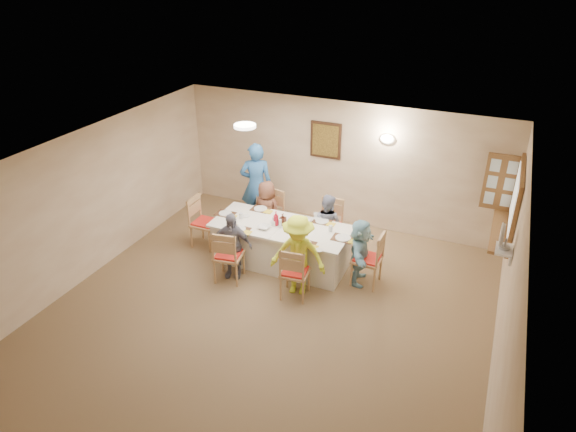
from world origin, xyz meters
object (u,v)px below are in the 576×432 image
at_px(condiment_ketchup, 276,218).
at_px(diner_right_end, 360,252).
at_px(dining_table, 281,244).
at_px(serving_hatch, 516,203).
at_px(chair_left_end, 205,222).
at_px(diner_front_left, 232,245).
at_px(chair_front_left, 229,254).
at_px(chair_back_left, 270,215).
at_px(chair_right_end, 367,258).
at_px(chair_back_right, 329,226).
at_px(diner_back_left, 267,211).
at_px(caregiver, 256,185).
at_px(desk_fan, 504,239).
at_px(chair_front_right, 295,271).
at_px(diner_front_right, 298,255).
at_px(diner_back_right, 327,224).

bearing_deg(condiment_ketchup, diner_right_end, 0.74).
relative_size(dining_table, condiment_ketchup, 9.28).
bearing_deg(diner_right_end, serving_hatch, -76.24).
height_order(chair_left_end, diner_front_left, diner_front_left).
bearing_deg(chair_front_left, chair_back_left, -100.15).
height_order(chair_right_end, diner_front_left, diner_front_left).
bearing_deg(chair_back_right, diner_back_left, -176.39).
distance_m(chair_right_end, caregiver, 2.87).
xyz_separation_m(serving_hatch, desk_fan, (-0.11, -1.35, 0.05)).
bearing_deg(dining_table, chair_back_left, 126.87).
bearing_deg(dining_table, diner_right_end, 0.00).
bearing_deg(condiment_ketchup, chair_back_left, 122.15).
distance_m(chair_front_right, chair_right_end, 1.24).
bearing_deg(caregiver, chair_front_right, 104.47).
bearing_deg(chair_right_end, serving_hatch, 114.31).
relative_size(desk_fan, chair_back_left, 0.32).
bearing_deg(diner_right_end, diner_back_left, 63.51).
bearing_deg(chair_back_left, chair_front_right, -41.27).
bearing_deg(desk_fan, diner_back_left, 164.10).
height_order(dining_table, diner_front_right, diner_front_right).
bearing_deg(chair_back_right, condiment_ketchup, -132.00).
xyz_separation_m(dining_table, chair_right_end, (1.55, 0.00, 0.11)).
xyz_separation_m(serving_hatch, chair_left_end, (-5.15, -0.86, -1.01)).
bearing_deg(serving_hatch, dining_table, -166.49).
height_order(dining_table, chair_left_end, chair_left_end).
bearing_deg(serving_hatch, chair_front_right, -150.97).
xyz_separation_m(chair_back_left, caregiver, (-0.45, 0.35, 0.40)).
bearing_deg(chair_right_end, desk_fan, 77.40).
xyz_separation_m(chair_front_right, condiment_ketchup, (-0.68, 0.78, 0.42)).
distance_m(diner_front_right, condiment_ketchup, 0.97).
height_order(diner_front_left, diner_right_end, diner_front_left).
relative_size(chair_back_right, chair_front_right, 1.04).
bearing_deg(desk_fan, diner_front_right, -176.14).
distance_m(serving_hatch, chair_back_left, 4.33).
distance_m(desk_fan, diner_back_left, 4.36).
relative_size(chair_back_right, chair_right_end, 0.99).
bearing_deg(diner_front_left, chair_right_end, 5.84).
height_order(diner_back_right, caregiver, caregiver).
height_order(chair_front_right, diner_front_right, diner_front_right).
height_order(chair_back_left, condiment_ketchup, condiment_ketchup).
height_order(chair_front_right, diner_front_left, diner_front_left).
bearing_deg(dining_table, caregiver, 132.40).
relative_size(serving_hatch, diner_front_left, 1.26).
bearing_deg(diner_front_left, diner_right_end, 6.89).
distance_m(desk_fan, chair_left_end, 5.17).
height_order(chair_front_right, chair_right_end, chair_right_end).
bearing_deg(chair_back_right, chair_front_left, -128.97).
bearing_deg(diner_right_end, condiment_ketchup, 82.85).
xyz_separation_m(serving_hatch, chair_front_right, (-3.00, -1.66, -1.03)).
bearing_deg(chair_right_end, chair_left_end, -88.56).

